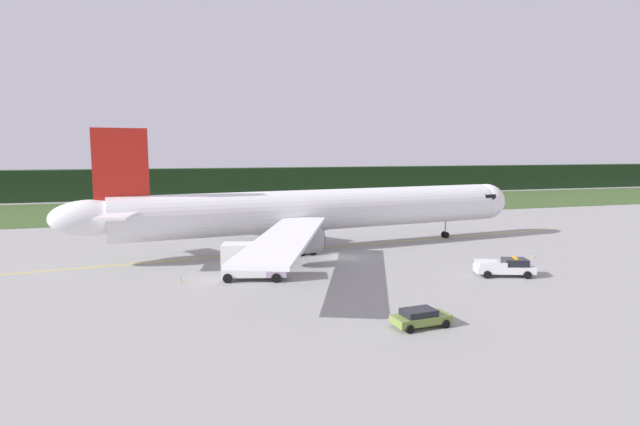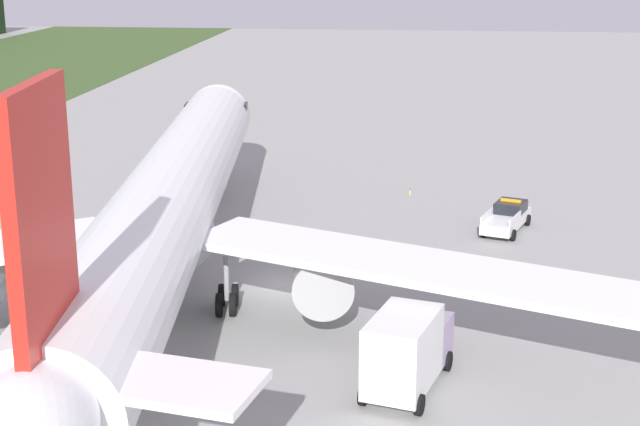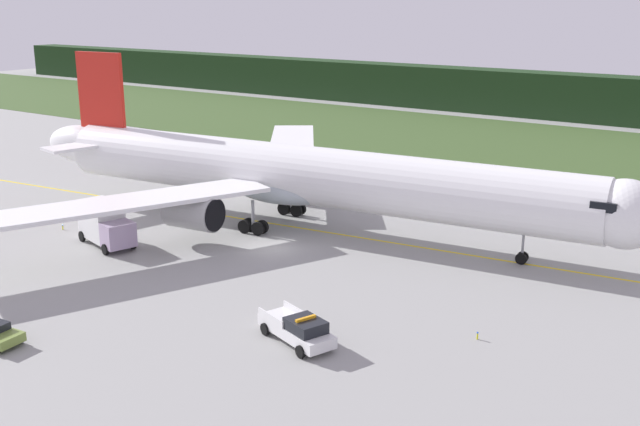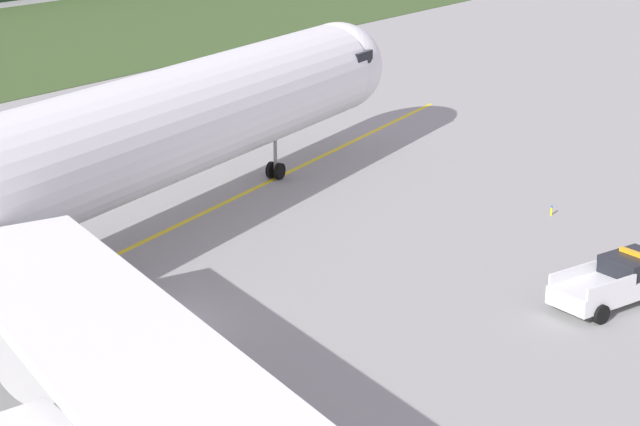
% 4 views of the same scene
% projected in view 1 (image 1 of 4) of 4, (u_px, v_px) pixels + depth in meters
% --- Properties ---
extents(ground, '(320.00, 320.00, 0.00)m').
position_uv_depth(ground, '(345.00, 257.00, 59.04)').
color(ground, gray).
extents(grass_verge, '(320.00, 40.09, 0.04)m').
position_uv_depth(grass_verge, '(260.00, 207.00, 111.71)').
color(grass_verge, '#395126').
rests_on(grass_verge, ground).
extents(distant_tree_line, '(288.00, 6.35, 7.64)m').
position_uv_depth(distant_tree_line, '(242.00, 182.00, 137.30)').
color(distant_tree_line, '#1B3318').
rests_on(distant_tree_line, ground).
extents(taxiway_centerline_main, '(80.18, 9.45, 0.01)m').
position_uv_depth(taxiway_centerline_main, '(322.00, 248.00, 64.56)').
color(taxiway_centerline_main, yellow).
rests_on(taxiway_centerline_main, ground).
extents(airliner, '(60.00, 52.34, 14.76)m').
position_uv_depth(airliner, '(316.00, 211.00, 63.63)').
color(airliner, white).
rests_on(airliner, ground).
extents(ops_pickup_truck, '(5.97, 3.70, 1.94)m').
position_uv_depth(ops_pickup_truck, '(507.00, 267.00, 50.04)').
color(ops_pickup_truck, silver).
rests_on(ops_pickup_truck, ground).
extents(catering_truck, '(6.56, 4.00, 3.70)m').
position_uv_depth(catering_truck, '(252.00, 261.00, 48.59)').
color(catering_truck, '#A892B4').
rests_on(catering_truck, ground).
extents(staff_car, '(4.30, 2.30, 1.30)m').
position_uv_depth(staff_car, '(420.00, 317.00, 35.70)').
color(staff_car, olive).
rests_on(staff_car, ground).
extents(taxiway_edge_light_east, '(0.12, 0.12, 0.49)m').
position_uv_depth(taxiway_edge_light_east, '(533.00, 255.00, 58.86)').
color(taxiway_edge_light_east, yellow).
rests_on(taxiway_edge_light_east, ground).
extents(taxiway_edge_light_west, '(0.12, 0.12, 0.48)m').
position_uv_depth(taxiway_edge_light_west, '(181.00, 280.00, 47.48)').
color(taxiway_edge_light_west, yellow).
rests_on(taxiway_edge_light_west, ground).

